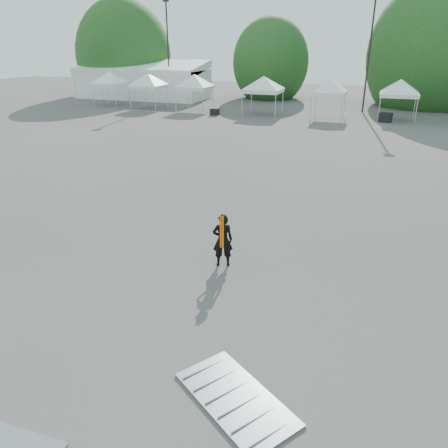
% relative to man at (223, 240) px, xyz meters
% --- Properties ---
extents(ground, '(120.00, 120.00, 0.00)m').
position_rel_man_xyz_m(ground, '(-0.77, 1.20, -0.81)').
color(ground, '#474442').
rests_on(ground, ground).
extents(marquee, '(15.00, 6.25, 4.23)m').
position_rel_man_xyz_m(marquee, '(-22.77, 36.20, 1.16)').
color(marquee, white).
rests_on(marquee, ground).
extents(light_pole_west, '(0.60, 0.25, 10.30)m').
position_rel_man_xyz_m(light_pole_west, '(-18.77, 35.20, 4.96)').
color(light_pole_west, black).
rests_on(light_pole_west, ground).
extents(light_pole_east, '(0.60, 0.25, 9.80)m').
position_rel_man_xyz_m(light_pole_east, '(2.23, 33.20, 4.70)').
color(light_pole_east, black).
rests_on(light_pole_east, ground).
extents(tree_far_w, '(4.80, 4.80, 7.30)m').
position_rel_man_xyz_m(tree_far_w, '(-26.77, 39.20, 3.72)').
color(tree_far_w, '#382314').
rests_on(tree_far_w, ground).
extents(tree_mid_w, '(4.16, 4.16, 6.33)m').
position_rel_man_xyz_m(tree_mid_w, '(-8.77, 41.20, 3.11)').
color(tree_mid_w, '#382314').
rests_on(tree_mid_w, ground).
extents(tree_mid_e, '(5.12, 5.12, 7.79)m').
position_rel_man_xyz_m(tree_mid_e, '(8.23, 40.20, 4.03)').
color(tree_mid_e, '#382314').
rests_on(tree_mid_e, ground).
extents(tent_a, '(3.97, 3.97, 3.88)m').
position_rel_man_xyz_m(tent_a, '(-22.88, 29.74, 2.24)').
color(tent_a, silver).
rests_on(tent_a, ground).
extents(tent_b, '(4.07, 4.07, 3.88)m').
position_rel_man_xyz_m(tent_b, '(-18.00, 28.93, 2.24)').
color(tent_b, silver).
rests_on(tent_b, ground).
extents(tent_c, '(4.17, 4.17, 3.88)m').
position_rel_man_xyz_m(tent_c, '(-13.18, 29.13, 2.24)').
color(tent_c, silver).
rests_on(tent_c, ground).
extents(tent_d, '(4.54, 4.54, 3.88)m').
position_rel_man_xyz_m(tent_d, '(-6.32, 28.70, 2.24)').
color(tent_d, silver).
rests_on(tent_d, ground).
extents(tent_e, '(3.85, 3.85, 3.88)m').
position_rel_man_xyz_m(tent_e, '(-0.47, 28.46, 2.24)').
color(tent_e, silver).
rests_on(tent_e, ground).
extents(tent_f, '(4.28, 4.28, 3.88)m').
position_rel_man_xyz_m(tent_f, '(5.14, 29.36, 2.24)').
color(tent_f, silver).
rests_on(tent_f, ground).
extents(man, '(0.70, 0.59, 1.62)m').
position_rel_man_xyz_m(man, '(0.00, 0.00, 0.00)').
color(man, black).
rests_on(man, ground).
extents(barrier_mid, '(2.67, 2.36, 0.08)m').
position_rel_man_xyz_m(barrier_mid, '(2.01, -4.93, -0.78)').
color(barrier_mid, '#989BA0').
rests_on(barrier_mid, ground).
extents(crate_west, '(0.86, 0.71, 0.61)m').
position_rel_man_xyz_m(crate_west, '(-10.32, 26.92, -0.51)').
color(crate_west, black).
rests_on(crate_west, ground).
extents(crate_mid, '(1.12, 0.97, 0.75)m').
position_rel_man_xyz_m(crate_mid, '(4.30, 28.06, -0.44)').
color(crate_mid, black).
rests_on(crate_mid, ground).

